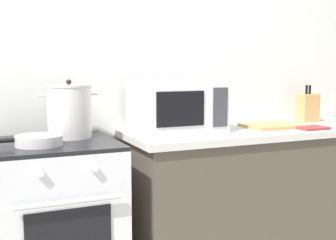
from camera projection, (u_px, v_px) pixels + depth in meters
name	position (u px, v px, depth m)	size (l,w,h in m)	color
back_wall	(149.00, 74.00, 2.79)	(4.40, 0.10, 2.50)	silver
lower_cabinet_right	(258.00, 203.00, 2.81)	(1.64, 0.56, 0.88)	#4C4238
countertop_right	(260.00, 131.00, 2.75)	(1.70, 0.60, 0.04)	beige
stove	(58.00, 229.00, 2.29)	(0.60, 0.64, 0.92)	silver
stock_pot	(69.00, 111.00, 2.35)	(0.32, 0.24, 0.31)	silver
frying_pan	(37.00, 140.00, 2.12)	(0.42, 0.22, 0.05)	silver
microwave	(177.00, 106.00, 2.57)	(0.50, 0.37, 0.30)	white
cutting_board	(273.00, 126.00, 2.76)	(0.36, 0.26, 0.02)	tan
knife_block	(307.00, 108.00, 3.03)	(0.13, 0.10, 0.25)	tan
oven_mitt	(311.00, 128.00, 2.68)	(0.18, 0.14, 0.02)	#993333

